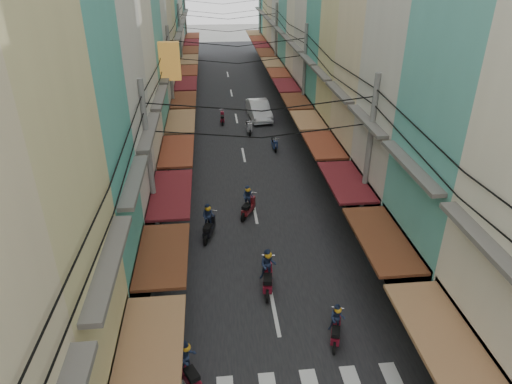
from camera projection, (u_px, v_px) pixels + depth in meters
ground at (269, 282)px, 19.73m from camera, size 160.00×160.00×0.00m
road at (238, 126)px, 37.33m from camera, size 10.00×80.00×0.02m
sidewalk_left at (158, 129)px, 36.74m from camera, size 3.00×80.00×0.06m
sidewalk_right at (316, 123)px, 37.91m from camera, size 3.00×80.00×0.06m
building_row_left at (115, 3)px, 29.04m from camera, size 7.80×67.67×23.70m
building_row_right at (357, 7)px, 30.53m from camera, size 7.80×68.98×22.59m
utility_poles at (241, 56)px, 29.88m from camera, size 10.20×66.13×8.20m
white_car at (259, 118)px, 39.14m from camera, size 5.53×2.49×1.90m
bicycle at (370, 237)px, 22.87m from camera, size 1.62×0.97×1.04m
moving_scooters at (245, 227)px, 22.65m from camera, size 5.98×27.67×2.01m
parked_scooters at (404, 325)px, 16.79m from camera, size 12.91×13.48×1.01m
pedestrians at (160, 266)px, 19.09m from camera, size 14.36×21.67×2.13m
market_umbrella at (474, 317)px, 14.90m from camera, size 2.23×2.23×2.36m
traffic_sign at (417, 258)px, 18.00m from camera, size 0.10×0.60×2.72m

